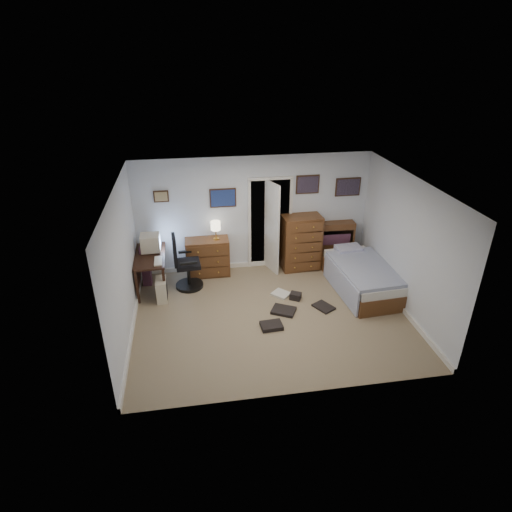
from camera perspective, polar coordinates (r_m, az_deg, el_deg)
The scene contains 15 objects.
floor at distance 8.03m, azimuth 1.95°, elevation -7.94°, with size 5.00×4.00×0.02m, color gray.
computer_desk at distance 8.90m, azimuth -14.41°, elevation -0.80°, with size 0.62×1.29×0.74m.
crt_monitor at distance 8.87m, azimuth -13.90°, elevation 1.72°, with size 0.39×0.36×0.35m.
keyboard at distance 8.48m, azimuth -12.91°, elevation -0.66°, with size 0.15×0.39×0.02m, color beige.
pc_tower at distance 8.56m, azimuth -12.47°, elevation -4.40°, with size 0.21×0.42×0.44m.
office_chair at distance 8.77m, azimuth -9.46°, elevation -1.57°, with size 0.60×0.60×1.16m.
media_stack at distance 9.05m, azimuth -14.47°, elevation -1.30°, with size 0.17×0.17×0.86m, color maroon.
low_dresser at distance 9.24m, azimuth -6.46°, elevation -0.13°, with size 0.92×0.46×0.82m, color brown.
table_lamp at distance 8.95m, azimuth -5.41°, elevation 3.96°, with size 0.21×0.21×0.40m.
doorway at distance 9.58m, azimuth 1.52°, elevation 4.96°, with size 0.96×1.12×2.05m.
tall_dresser at distance 9.41m, azimuth 6.00°, elevation 1.81°, with size 0.83×0.49×1.23m, color brown.
headboard_bookcase at distance 9.73m, azimuth 9.72°, elevation 1.84°, with size 1.10×0.31×0.99m.
bed at distance 8.90m, azimuth 13.88°, elevation -2.69°, with size 1.16×2.00×0.63m.
wall_posters at distance 9.10m, azimuth 3.30°, elevation 8.71°, with size 4.38×0.04×0.60m.
floor_clutter at distance 8.15m, azimuth 4.24°, elevation -7.05°, with size 1.52×1.41×0.13m.
Camera 1 is at (-1.31, -6.47, 4.55)m, focal length 30.00 mm.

